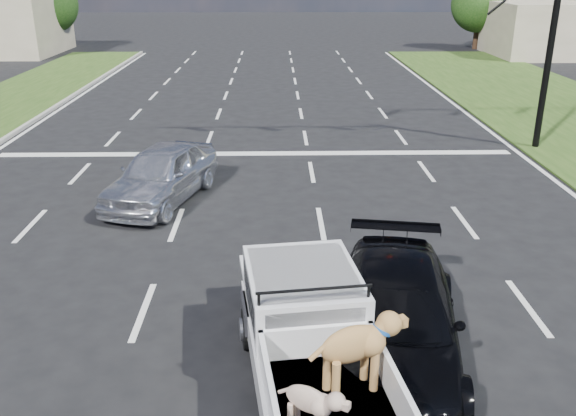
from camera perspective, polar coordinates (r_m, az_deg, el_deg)
name	(u,v)px	position (r m, az deg, el deg)	size (l,w,h in m)	color
ground	(240,310)	(11.21, -4.49, -9.52)	(160.00, 160.00, 0.00)	black
road_markings	(252,188)	(17.16, -3.35, 1.87)	(17.75, 60.00, 0.01)	silver
traffic_signal	(482,4)	(21.14, 17.67, 17.76)	(9.11, 0.31, 7.00)	black
tree_far_c	(49,4)	(50.48, -21.49, 17.32)	(4.20, 4.20, 5.40)	#332114
tree_far_d	(480,4)	(50.06, 17.51, 17.76)	(4.20, 4.20, 5.40)	#332114
pickup_truck	(315,348)	(8.70, 2.53, -12.99)	(2.29, 4.92, 1.78)	black
silver_sedan	(161,174)	(16.35, -11.77, 3.16)	(1.75, 4.35, 1.48)	silver
black_coupe	(395,318)	(9.76, 10.03, -10.10)	(1.96, 4.83, 1.40)	black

